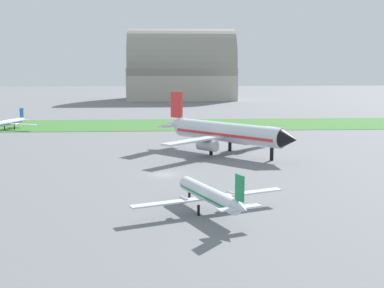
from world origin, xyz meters
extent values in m
plane|color=slate|center=(0.00, 0.00, 0.00)|extent=(600.00, 600.00, 0.00)
cube|color=#3D7533|center=(0.00, 67.89, 0.04)|extent=(360.00, 28.00, 0.08)
cylinder|color=silver|center=(-41.55, 59.08, 1.92)|extent=(5.79, 11.29, 1.60)
cone|color=silver|center=(-39.04, 65.32, 2.12)|extent=(2.17, 2.62, 1.44)
cube|color=#19479E|center=(-41.55, 59.08, 1.80)|extent=(5.58, 10.71, 0.22)
cube|color=silver|center=(-37.35, 57.73, 1.64)|extent=(8.59, 4.33, 0.16)
cylinder|color=#B7BABF|center=(-38.99, 57.91, 1.64)|extent=(0.95, 1.38, 0.51)
cube|color=#19479E|center=(-39.16, 65.02, 4.00)|extent=(0.72, 1.41, 2.56)
cube|color=silver|center=(-38.12, 64.60, 2.08)|extent=(2.44, 1.73, 0.13)
cube|color=silver|center=(-40.20, 65.44, 2.08)|extent=(2.44, 1.73, 0.13)
cylinder|color=black|center=(-39.78, 59.23, 0.56)|extent=(0.29, 0.29, 1.12)
cylinder|color=black|center=(-42.72, 60.41, 0.56)|extent=(0.29, 0.29, 1.12)
cylinder|color=silver|center=(5.35, -21.86, 2.22)|extent=(6.74, 13.05, 1.85)
cone|color=black|center=(2.55, -15.00, 2.22)|extent=(2.38, 2.40, 1.82)
cone|color=silver|center=(8.28, -29.07, 2.45)|extent=(2.52, 3.03, 1.67)
cube|color=#198C4C|center=(5.35, -21.86, 2.08)|extent=(6.50, 12.38, 0.26)
cube|color=silver|center=(0.77, -24.12, 1.90)|extent=(9.93, 5.04, 0.19)
cube|color=silver|center=(10.21, -20.28, 1.90)|extent=(9.93, 5.04, 0.19)
cylinder|color=#B7BABF|center=(2.27, -22.95, 1.90)|extent=(1.11, 1.60, 0.59)
cylinder|color=#B7BABF|center=(8.31, -20.49, 1.90)|extent=(1.11, 1.60, 0.59)
cube|color=#198C4C|center=(8.14, -28.73, 4.63)|extent=(0.83, 1.63, 2.96)
cube|color=silver|center=(6.94, -29.21, 2.41)|extent=(2.82, 2.01, 0.15)
cube|color=silver|center=(9.34, -28.24, 2.41)|extent=(2.82, 2.01, 0.15)
cylinder|color=black|center=(3.25, -16.71, 0.65)|extent=(0.33, 0.33, 1.30)
cylinder|color=black|center=(4.00, -23.41, 0.65)|extent=(0.33, 0.33, 1.30)
cylinder|color=black|center=(7.39, -22.03, 0.65)|extent=(0.33, 0.33, 1.30)
cylinder|color=silver|center=(12.74, 18.68, 4.36)|extent=(20.37, 20.56, 3.84)
cone|color=black|center=(22.54, 8.75, 4.36)|extent=(5.13, 5.12, 3.76)
cone|color=silver|center=(2.46, 29.10, 4.84)|extent=(5.89, 5.90, 3.45)
cube|color=red|center=(12.74, 18.68, 4.07)|extent=(19.44, 19.62, 0.54)
cube|color=silver|center=(18.21, 25.06, 3.69)|extent=(13.63, 13.50, 0.38)
cube|color=silver|center=(6.30, 13.30, 3.69)|extent=(13.63, 13.50, 0.38)
cylinder|color=#B7BABF|center=(16.07, 22.94, 2.32)|extent=(4.44, 4.46, 2.11)
cylinder|color=#B7BABF|center=(8.44, 15.41, 2.32)|extent=(4.44, 4.46, 2.11)
cube|color=red|center=(2.95, 28.61, 9.07)|extent=(2.53, 2.56, 5.58)
cube|color=silver|center=(4.68, 30.32, 4.74)|extent=(4.94, 4.92, 0.31)
cube|color=silver|center=(1.21, 26.89, 4.74)|extent=(4.94, 4.92, 0.31)
cylinder|color=black|center=(20.09, 11.24, 1.22)|extent=(0.69, 0.69, 2.44)
cylinder|color=black|center=(13.66, 22.04, 1.22)|extent=(0.69, 0.69, 2.44)
cylinder|color=black|center=(9.38, 17.81, 1.22)|extent=(0.69, 0.69, 2.44)
cube|color=#B2AD9E|center=(9.29, 169.05, 7.50)|extent=(50.53, 27.53, 15.00)
cylinder|color=gray|center=(9.29, 169.05, 17.75)|extent=(49.52, 30.29, 30.29)
camera|label=1|loc=(-0.41, -85.28, 18.50)|focal=49.89mm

